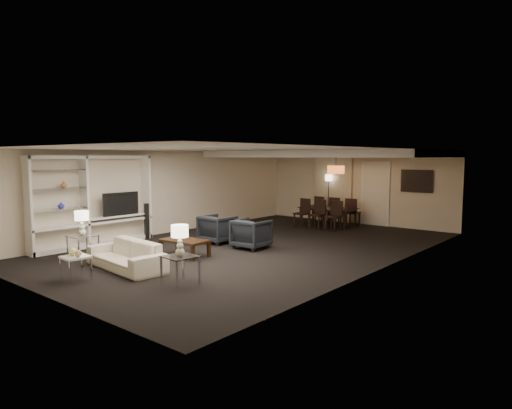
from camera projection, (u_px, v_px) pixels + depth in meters
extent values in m
plane|color=black|center=(256.00, 247.00, 11.80)|extent=(11.00, 11.00, 0.00)
cube|color=silver|center=(256.00, 150.00, 11.54)|extent=(7.00, 11.00, 0.02)
cube|color=beige|center=(357.00, 188.00, 15.87)|extent=(7.00, 0.02, 2.50)
cube|color=beige|center=(41.00, 222.00, 7.47)|extent=(7.00, 0.02, 2.50)
cube|color=beige|center=(168.00, 192.00, 13.90)|extent=(0.02, 11.00, 2.50)
cube|color=beige|center=(386.00, 209.00, 9.44)|extent=(0.02, 11.00, 2.50)
cube|color=silver|center=(328.00, 154.00, 14.22)|extent=(7.00, 4.00, 0.20)
cube|color=beige|center=(333.00, 188.00, 16.39)|extent=(1.50, 0.12, 2.40)
cube|color=silver|center=(375.00, 194.00, 15.42)|extent=(0.90, 0.05, 2.10)
cube|color=#142D38|center=(417.00, 181.00, 14.47)|extent=(0.95, 0.04, 0.65)
cylinder|color=#D8591E|center=(336.00, 170.00, 14.08)|extent=(0.52, 0.52, 0.24)
imported|color=beige|center=(126.00, 255.00, 9.42)|extent=(2.09, 0.99, 0.59)
imported|color=black|center=(218.00, 229.00, 12.32)|extent=(0.81, 0.83, 0.75)
imported|color=black|center=(251.00, 234.00, 11.56)|extent=(0.85, 0.87, 0.75)
sphere|color=#F2E180|center=(73.00, 251.00, 8.62)|extent=(0.15, 0.15, 0.15)
sphere|color=tan|center=(78.00, 253.00, 8.50)|extent=(0.13, 0.13, 0.13)
imported|color=black|center=(119.00, 204.00, 12.34)|extent=(1.07, 0.14, 0.62)
imported|color=#2A30B8|center=(61.00, 205.00, 11.13)|extent=(0.16, 0.16, 0.16)
imported|color=#AC7339|center=(64.00, 184.00, 11.15)|extent=(0.16, 0.16, 0.17)
cube|color=black|center=(147.00, 221.00, 12.89)|extent=(0.13, 0.13, 1.01)
imported|color=black|center=(327.00, 217.00, 15.23)|extent=(1.84, 1.08, 0.63)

